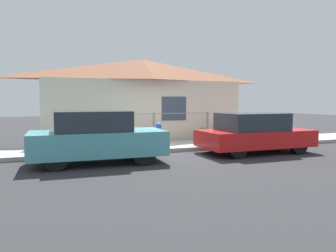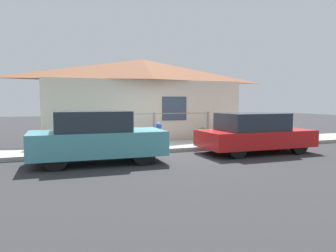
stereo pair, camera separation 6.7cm
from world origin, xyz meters
name	(u,v)px [view 1 (the left image)]	position (x,y,z in m)	size (l,w,h in m)	color
ground_plane	(172,153)	(0.00, 0.00, 0.00)	(60.00, 60.00, 0.00)	#2D2D30
sidewalk	(162,147)	(0.00, 1.06, 0.07)	(24.00, 2.12, 0.14)	#9E9E99
house	(143,75)	(0.00, 3.43, 2.89)	(8.87, 2.23, 3.59)	beige
fence	(154,126)	(0.00, 1.97, 0.79)	(4.90, 0.10, 1.18)	gray
car_left	(97,138)	(-2.72, -1.05, 0.74)	(3.79, 1.76, 1.50)	teal
car_right	(254,133)	(2.60, -1.05, 0.68)	(3.84, 1.77, 1.37)	red
fire_hydrant	(159,134)	(-0.33, 0.44, 0.60)	(0.45, 0.20, 0.88)	blue
potted_plant_near_hydrant	(146,138)	(-0.51, 1.39, 0.38)	(0.34, 0.34, 0.48)	#9E5638
potted_plant_by_fence	(83,136)	(-2.81, 1.66, 0.51)	(0.55, 0.55, 0.66)	#9E5638
potted_plant_corner	(202,133)	(2.06, 1.78, 0.45)	(0.39, 0.39, 0.53)	#9E5638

